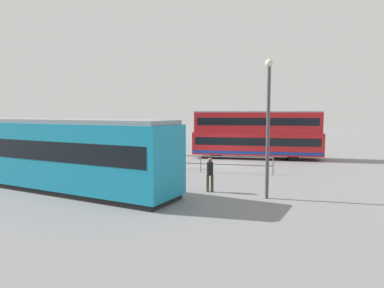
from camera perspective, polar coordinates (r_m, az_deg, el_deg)
ground_plane at (r=26.16m, az=4.94°, el=-3.26°), size 160.00×160.00×0.00m
double_decker_bus at (r=29.39m, az=10.63°, el=1.59°), size 10.78×3.80×3.98m
tram_yellow at (r=19.30m, az=-23.49°, el=-1.22°), size 15.60×5.16×3.54m
pedestrian_near_railing at (r=20.89m, az=-6.89°, el=-2.77°), size 0.36×0.36×1.67m
pedestrian_crossing at (r=16.76m, az=3.00°, el=-4.70°), size 0.39×0.39×1.69m
pedestrian_railing at (r=22.31m, az=1.46°, el=-2.78°), size 9.21×0.90×1.08m
info_sign at (r=23.97m, az=-4.91°, el=-0.00°), size 1.26×0.18×2.38m
street_lamp at (r=15.58m, az=12.54°, el=4.37°), size 0.36×0.36×6.19m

